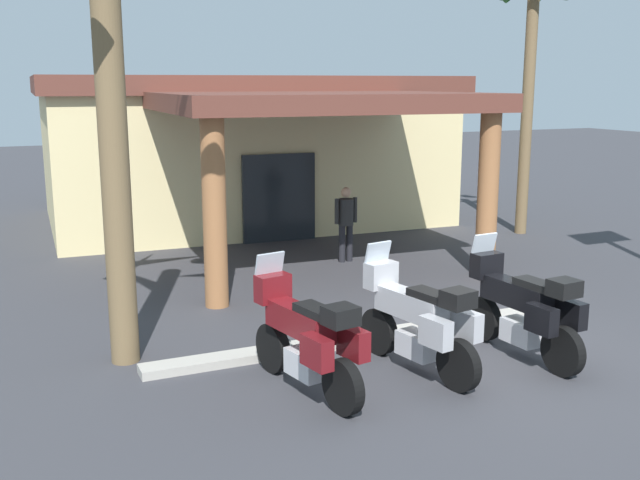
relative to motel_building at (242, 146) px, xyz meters
The scene contains 9 objects.
ground_plane 11.61m from the motel_building, 90.68° to the right, with size 80.00×80.00×0.00m, color #38383D.
motel_building is the anchor object (origin of this frame).
motorcycle_maroon 12.10m from the motel_building, 104.66° to the right, with size 0.88×2.20×1.61m.
motorcycle_silver 11.79m from the motel_building, 97.12° to the right, with size 0.88×2.20×1.61m.
motorcycle_black 11.84m from the motel_building, 89.32° to the right, with size 0.73×2.21×1.61m.
pedestrian 5.81m from the motel_building, 86.00° to the right, with size 0.53×0.32×1.60m.
palm_tree_roadside 11.05m from the motel_building, 117.04° to the right, with size 2.57×2.65×6.29m.
palm_tree_near_portico 8.07m from the motel_building, 39.31° to the right, with size 1.89×2.00×6.66m.
curb_strip 10.60m from the motel_building, 98.01° to the right, with size 6.78×0.36×0.12m, color #ADA89E.
Camera 1 is at (-6.26, -8.10, 3.75)m, focal length 41.67 mm.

